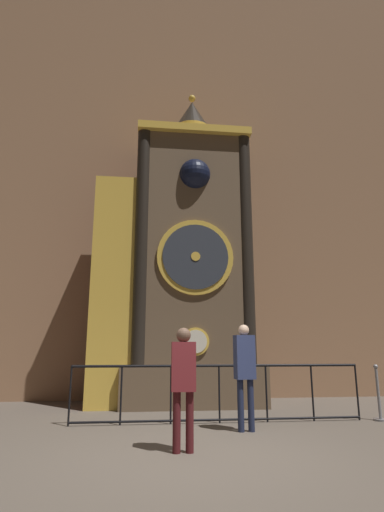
% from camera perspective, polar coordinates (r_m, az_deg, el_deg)
% --- Properties ---
extents(ground_plane, '(28.00, 28.00, 0.00)m').
position_cam_1_polar(ground_plane, '(5.76, 0.49, -26.96)').
color(ground_plane, brown).
extents(cathedral_back_wall, '(24.00, 0.32, 15.13)m').
position_cam_1_polar(cathedral_back_wall, '(13.17, -3.30, 15.01)').
color(cathedral_back_wall, '#936B4C').
rests_on(cathedral_back_wall, ground_plane).
extents(clock_tower, '(4.26, 1.84, 8.56)m').
position_cam_1_polar(clock_tower, '(10.46, -1.88, -0.80)').
color(clock_tower, brown).
rests_on(clock_tower, ground_plane).
extents(railing_fence, '(5.61, 0.05, 1.07)m').
position_cam_1_polar(railing_fence, '(8.09, 3.91, -18.52)').
color(railing_fence, black).
rests_on(railing_fence, ground_plane).
extents(visitor_near, '(0.34, 0.23, 1.67)m').
position_cam_1_polar(visitor_near, '(5.87, -1.24, -16.74)').
color(visitor_near, '#461518').
rests_on(visitor_near, ground_plane).
extents(visitor_far, '(0.36, 0.26, 1.79)m').
position_cam_1_polar(visitor_far, '(7.31, 7.53, -15.33)').
color(visitor_far, '#1B213A').
rests_on(visitor_far, ground_plane).
extents(stanchion_post, '(0.28, 0.28, 1.06)m').
position_cam_1_polar(stanchion_post, '(9.13, 25.17, -18.34)').
color(stanchion_post, gray).
rests_on(stanchion_post, ground_plane).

